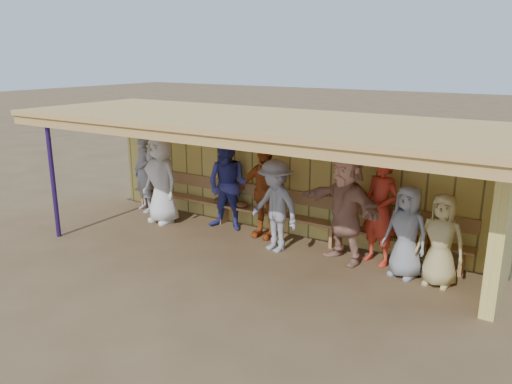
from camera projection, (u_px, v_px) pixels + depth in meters
ground at (246, 250)px, 9.33m from camera, size 90.00×90.00×0.00m
player_a at (144, 172)px, 11.48m from camera, size 0.80×0.67×1.87m
player_b at (161, 180)px, 10.68m from camera, size 1.01×0.73×1.90m
player_c at (228, 185)px, 10.24m from camera, size 1.01×0.83×1.90m
player_d at (264, 192)px, 9.80m from camera, size 1.11×0.51×1.85m
player_e at (275, 206)px, 9.12m from camera, size 1.25×0.92×1.72m
player_f at (345, 207)px, 8.63m from camera, size 1.90×1.28×1.97m
player_g at (380, 210)px, 8.51m from camera, size 0.81×0.67×1.92m
player_h at (441, 240)px, 7.73m from camera, size 0.76×0.52×1.50m
player_extra at (406, 232)px, 8.04m from camera, size 0.85×0.66×1.54m
dugout_structure at (283, 157)px, 9.24m from camera, size 8.80×3.20×2.50m
bench at (276, 208)px, 10.10m from camera, size 7.60×0.34×0.93m
dugout_equipment at (238, 205)px, 10.44m from camera, size 6.66×0.62×0.80m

